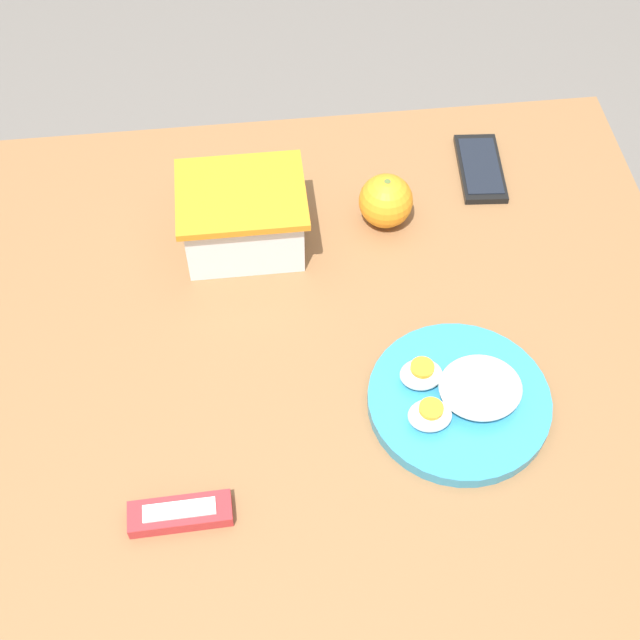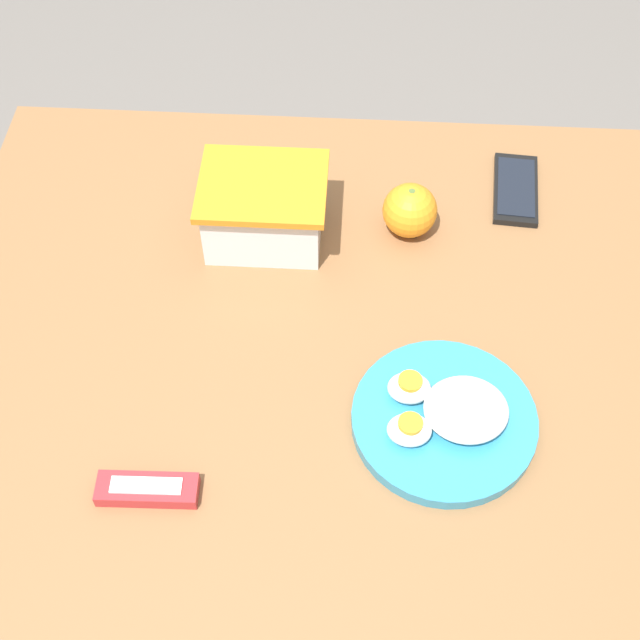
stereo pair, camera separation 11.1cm
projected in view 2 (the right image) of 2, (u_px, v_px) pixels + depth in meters
ground_plane at (317, 559)px, 1.72m from camera, size 10.00×10.00×0.00m
table at (315, 393)px, 1.24m from camera, size 0.99×0.84×0.74m
food_container at (264, 212)px, 1.20m from camera, size 0.17×0.14×0.10m
orange_fruit at (410, 210)px, 1.21m from camera, size 0.08×0.08×0.08m
rice_plate at (446, 417)px, 1.04m from camera, size 0.22×0.22×0.05m
candy_bar at (147, 489)px, 0.99m from camera, size 0.11×0.04×0.02m
cell_phone at (516, 189)px, 1.28m from camera, size 0.07×0.14×0.01m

